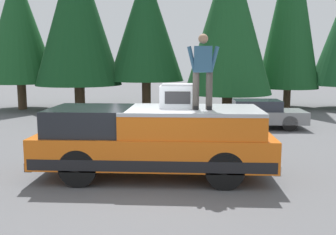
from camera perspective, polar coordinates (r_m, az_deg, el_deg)
ground_plane at (r=8.82m, az=-2.61°, el=-9.59°), size 90.00×90.00×0.00m
pickup_truck at (r=9.02m, az=-2.04°, el=-3.45°), size 2.01×5.54×1.65m
compressor_unit at (r=8.98m, az=1.52°, el=3.30°), size 0.65×0.84×0.56m
person_on_truck_bed at (r=8.60m, az=5.27°, el=7.21°), size 0.29×0.72×1.69m
parked_car_grey at (r=16.07m, az=12.92°, el=0.53°), size 1.64×4.10×1.16m
conifer_left at (r=23.70m, az=18.05°, el=15.62°), size 3.51×3.51×10.57m
conifer_center_left at (r=20.75m, az=9.18°, el=14.39°), size 4.66×4.66×8.85m
conifer_center_right at (r=21.62m, az=-3.36°, el=13.80°), size 4.22×4.22×7.89m
conifer_right at (r=21.90m, az=-13.56°, el=14.91°), size 4.73×4.73×9.16m
conifer_far_right at (r=23.37m, az=-21.66°, el=12.73°), size 4.05×4.05×7.95m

